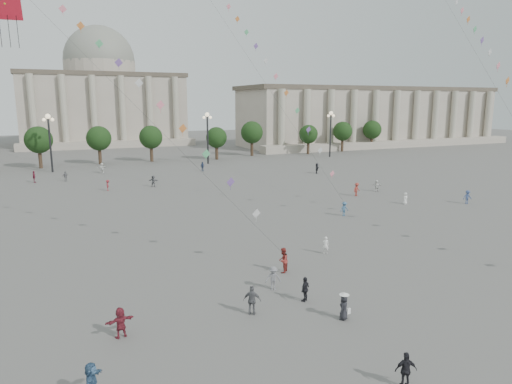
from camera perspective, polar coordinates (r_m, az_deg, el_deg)
name	(u,v)px	position (r m, az deg, el deg)	size (l,w,h in m)	color
ground	(326,320)	(28.41, 8.69, -15.57)	(360.00, 360.00, 0.00)	#585653
hall_east	(372,116)	(145.53, 14.26, 9.15)	(84.00, 26.22, 17.20)	#A09486
hall_central	(102,97)	(151.18, -18.67, 11.17)	(48.30, 34.30, 35.50)	#A09486
tree_row	(128,137)	(100.55, -15.70, 6.58)	(137.12, 5.12, 8.00)	#34281A
lamp_post_mid_west	(49,132)	(91.49, -24.43, 6.82)	(2.00, 0.90, 10.65)	#262628
lamp_post_mid_east	(207,128)	(95.91, -6.09, 7.90)	(2.00, 0.90, 10.65)	#262628
lamp_post_far_east	(331,126)	(108.75, 9.32, 8.20)	(2.00, 0.90, 10.65)	#262628
person_crowd_0	(202,166)	(85.97, -6.71, 3.19)	(1.05, 0.44, 1.78)	navy
person_crowd_4	(102,168)	(87.47, -18.69, 2.86)	(1.79, 0.57, 1.93)	silver
person_crowd_6	(273,278)	(31.88, 2.17, -10.72)	(1.08, 0.62, 1.68)	slate
person_crowd_7	(377,186)	(68.28, 14.84, 0.77)	(1.54, 0.49, 1.66)	silver
person_crowd_8	(357,189)	(64.24, 12.48, 0.33)	(1.19, 0.69, 1.85)	#9C342A
person_crowd_9	(317,168)	(83.54, 7.62, 2.96)	(1.72, 0.55, 1.86)	black
person_crowd_12	(153,181)	(71.32, -12.71, 1.34)	(1.63, 0.52, 1.76)	slate
person_crowd_13	(325,245)	(39.47, 8.68, -6.59)	(0.56, 0.37, 1.54)	silver
person_crowd_14	(467,197)	(63.85, 24.91, -0.58)	(1.12, 0.65, 1.74)	#344776
person_crowd_16	(65,176)	(80.76, -22.73, 1.82)	(0.96, 0.40, 1.63)	slate
person_crowd_17	(108,185)	(69.95, -18.02, 0.81)	(1.04, 0.60, 1.61)	maroon
person_crowd_18	(92,382)	(22.39, -19.84, -21.44)	(1.66, 0.53, 1.79)	#345477
person_crowd_19	(34,177)	(81.35, -25.99, 1.72)	(1.11, 0.46, 1.89)	maroon
person_crowd_21	(405,198)	(60.78, 18.17, -0.75)	(0.73, 0.48, 1.50)	white
tourist_1	(406,370)	(23.08, 18.24, -20.38)	(1.00, 0.42, 1.71)	black
tourist_2	(121,322)	(27.00, -16.58, -15.37)	(1.61, 0.51, 1.74)	maroon
tourist_3	(252,300)	(28.39, -0.48, -13.39)	(1.08, 0.45, 1.84)	#56565B
tourist_4	(305,289)	(30.33, 6.17, -11.98)	(0.97, 0.40, 1.66)	black
kite_flyer_0	(283,260)	(34.93, 3.40, -8.51)	(0.94, 0.73, 1.93)	maroon
kite_flyer_1	(344,209)	(52.69, 10.98, -2.08)	(1.07, 0.61, 1.65)	#395E81
hat_person	(344,306)	(28.34, 10.94, -13.86)	(0.90, 0.86, 1.69)	black
kite_train_east	(465,21)	(64.99, 24.67, 18.90)	(27.46, 49.53, 69.67)	#3F3F3F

